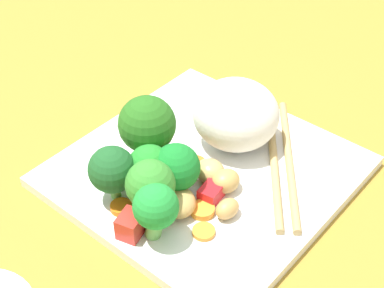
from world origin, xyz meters
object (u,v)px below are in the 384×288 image
(broccoli_floret_4, at_px, (156,208))
(rice_mound, at_px, (238,115))
(square_plate, at_px, (205,171))
(carrot_slice_2, at_px, (204,232))
(chopstick_pair, at_px, (281,161))

(broccoli_floret_4, bearing_deg, rice_mound, 6.55)
(square_plate, relative_size, rice_mound, 2.91)
(square_plate, xyz_separation_m, carrot_slice_2, (-0.07, -0.05, 0.01))
(square_plate, bearing_deg, rice_mound, -3.35)
(carrot_slice_2, xyz_separation_m, chopstick_pair, (0.13, -0.01, 0.00))
(rice_mound, relative_size, carrot_slice_2, 4.33)
(rice_mound, xyz_separation_m, chopstick_pair, (-0.00, -0.06, -0.03))
(square_plate, bearing_deg, carrot_slice_2, -144.65)
(rice_mound, distance_m, carrot_slice_2, 0.14)
(carrot_slice_2, bearing_deg, rice_mound, 21.23)
(rice_mound, height_order, chopstick_pair, rice_mound)
(broccoli_floret_4, distance_m, carrot_slice_2, 0.06)
(broccoli_floret_4, relative_size, chopstick_pair, 0.35)
(square_plate, relative_size, chopstick_pair, 1.52)
(square_plate, relative_size, broccoli_floret_4, 4.37)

